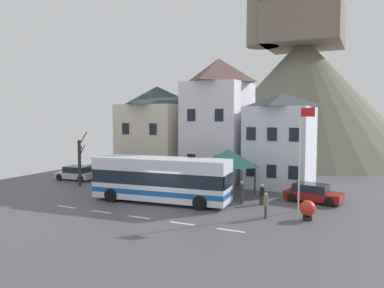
{
  "coord_description": "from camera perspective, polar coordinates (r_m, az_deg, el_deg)",
  "views": [
    {
      "loc": [
        12.75,
        -21.21,
        6.28
      ],
      "look_at": [
        0.18,
        4.72,
        4.09
      ],
      "focal_mm": 34.56,
      "sensor_mm": 36.0,
      "label": 1
    }
  ],
  "objects": [
    {
      "name": "bare_tree_00",
      "position": [
        34.54,
        -16.93,
        -2.55
      ],
      "size": [
        1.56,
        1.43,
        4.89
      ],
      "color": "#382D28",
      "rests_on": "ground_plane"
    },
    {
      "name": "public_bench",
      "position": [
        31.58,
        4.15,
        -6.26
      ],
      "size": [
        1.5,
        0.48,
        0.87
      ],
      "color": "#473828",
      "rests_on": "ground_plane"
    },
    {
      "name": "parked_car_01",
      "position": [
        38.24,
        -17.41,
        -4.31
      ],
      "size": [
        3.99,
        2.24,
        1.34
      ],
      "rotation": [
        0.0,
        0.0,
        3.22
      ],
      "color": "silver",
      "rests_on": "ground_plane"
    },
    {
      "name": "flagpole",
      "position": [
        24.87,
        16.44,
        -1.11
      ],
      "size": [
        0.95,
        0.1,
        6.87
      ],
      "color": "silver",
      "rests_on": "ground_plane"
    },
    {
      "name": "pedestrian_02",
      "position": [
        26.77,
        7.67,
        -7.1
      ],
      "size": [
        0.36,
        0.36,
        1.66
      ],
      "color": "#38332D",
      "rests_on": "ground_plane"
    },
    {
      "name": "parked_car_00",
      "position": [
        28.65,
        18.11,
        -7.21
      ],
      "size": [
        4.18,
        2.33,
        1.32
      ],
      "rotation": [
        0.0,
        0.0,
        -0.14
      ],
      "color": "maroon",
      "rests_on": "ground_plane"
    },
    {
      "name": "bus_shelter",
      "position": [
        28.79,
        5.67,
        -2.14
      ],
      "size": [
        3.6,
        3.6,
        3.71
      ],
      "color": "#473D33",
      "rests_on": "ground_plane"
    },
    {
      "name": "hilltop_castle",
      "position": [
        56.81,
        16.58,
        7.27
      ],
      "size": [
        32.58,
        32.58,
        26.71
      ],
      "color": "#6E6A5A",
      "rests_on": "ground_plane"
    },
    {
      "name": "townhouse_00",
      "position": [
        39.33,
        -5.4,
        2.02
      ],
      "size": [
        6.39,
        6.81,
        9.38
      ],
      "color": "beige",
      "rests_on": "ground_plane"
    },
    {
      "name": "harbour_buoy",
      "position": [
        23.65,
        17.41,
        -9.56
      ],
      "size": [
        0.96,
        0.96,
        1.21
      ],
      "color": "black",
      "rests_on": "ground_plane"
    },
    {
      "name": "townhouse_02",
      "position": [
        34.54,
        13.6,
        0.74
      ],
      "size": [
        5.36,
        7.03,
        8.35
      ],
      "color": "silver",
      "rests_on": "ground_plane"
    },
    {
      "name": "pedestrian_00",
      "position": [
        26.89,
        10.76,
        -7.52
      ],
      "size": [
        0.37,
        0.33,
        1.47
      ],
      "color": "#2D2D38",
      "rests_on": "ground_plane"
    },
    {
      "name": "ground_plane",
      "position": [
        25.54,
        -5.06,
        -9.97
      ],
      "size": [
        40.0,
        60.0,
        0.07
      ],
      "color": "#504E54"
    },
    {
      "name": "pedestrian_01",
      "position": [
        26.99,
        5.28,
        -7.45
      ],
      "size": [
        0.33,
        0.32,
        1.47
      ],
      "color": "#38332D",
      "rests_on": "ground_plane"
    },
    {
      "name": "transit_bus",
      "position": [
        27.08,
        -4.81,
        -5.54
      ],
      "size": [
        10.37,
        3.56,
        3.24
      ],
      "rotation": [
        0.0,
        0.0,
        0.1
      ],
      "color": "white",
      "rests_on": "ground_plane"
    },
    {
      "name": "pedestrian_03",
      "position": [
        23.33,
        11.3,
        -9.0
      ],
      "size": [
        0.29,
        0.31,
        1.6
      ],
      "color": "#2D2D38",
      "rests_on": "ground_plane"
    },
    {
      "name": "townhouse_01",
      "position": [
        36.03,
        4.11,
        3.73
      ],
      "size": [
        5.41,
        6.55,
        11.79
      ],
      "color": "white",
      "rests_on": "ground_plane"
    },
    {
      "name": "parked_car_02",
      "position": [
        35.94,
        -10.95,
        -4.79
      ],
      "size": [
        4.71,
        2.26,
        1.24
      ],
      "rotation": [
        0.0,
        0.0,
        3.02
      ],
      "color": "#305534",
      "rests_on": "ground_plane"
    }
  ]
}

